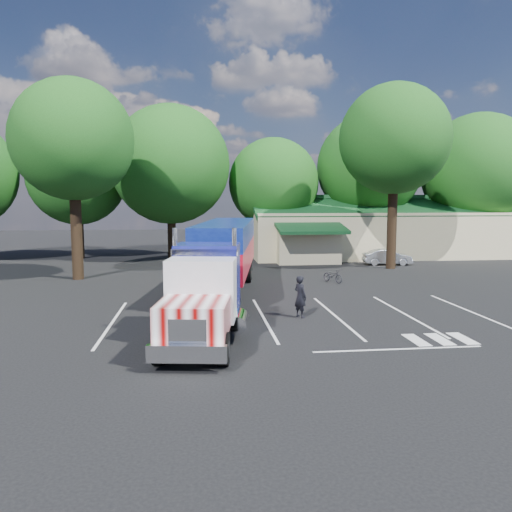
{
  "coord_description": "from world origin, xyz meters",
  "views": [
    {
      "loc": [
        -2.8,
        -26.96,
        5.12
      ],
      "look_at": [
        0.4,
        0.32,
        2.0
      ],
      "focal_mm": 35.0,
      "sensor_mm": 36.0,
      "label": 1
    }
  ],
  "objects": [
    {
      "name": "ground",
      "position": [
        0.0,
        0.0,
        0.0
      ],
      "size": [
        120.0,
        120.0,
        0.0
      ],
      "primitive_type": "plane",
      "color": "black",
      "rests_on": "ground"
    },
    {
      "name": "tree_row_d",
      "position": [
        4.0,
        17.5,
        6.58
      ],
      "size": [
        8.0,
        8.0,
        10.6
      ],
      "color": "black",
      "rests_on": "ground"
    },
    {
      "name": "silver_sedan",
      "position": [
        12.0,
        10.5,
        0.62
      ],
      "size": [
        3.86,
        1.69,
        1.23
      ],
      "primitive_type": "imported",
      "rotation": [
        0.0,
        0.0,
        1.47
      ],
      "color": "#B2B5BA",
      "rests_on": "ground"
    },
    {
      "name": "bicycle",
      "position": [
        5.5,
        2.83,
        0.43
      ],
      "size": [
        1.26,
        1.72,
        0.86
      ],
      "primitive_type": "imported",
      "rotation": [
        0.0,
        0.0,
        0.48
      ],
      "color": "black",
      "rests_on": "ground"
    },
    {
      "name": "event_hall",
      "position": [
        13.74,
        17.81,
        2.21
      ],
      "size": [
        24.2,
        14.12,
        5.55
      ],
      "color": "#C0B48F",
      "rests_on": "ground"
    },
    {
      "name": "semi_truck",
      "position": [
        -1.57,
        -2.15,
        2.31
      ],
      "size": [
        5.31,
        19.64,
        4.09
      ],
      "rotation": [
        0.0,
        0.0,
        -0.15
      ],
      "color": "black",
      "rests_on": "ground"
    },
    {
      "name": "tree_row_f",
      "position": [
        23.0,
        16.8,
        7.79
      ],
      "size": [
        10.4,
        10.4,
        13.0
      ],
      "color": "black",
      "rests_on": "ground"
    },
    {
      "name": "tree_near_right",
      "position": [
        11.5,
        8.5,
        9.46
      ],
      "size": [
        8.0,
        8.0,
        13.5
      ],
      "color": "black",
      "rests_on": "ground"
    },
    {
      "name": "tree_row_c",
      "position": [
        -5.0,
        16.2,
        8.04
      ],
      "size": [
        10.0,
        10.0,
        13.05
      ],
      "color": "black",
      "rests_on": "ground"
    },
    {
      "name": "tree_row_b",
      "position": [
        -13.0,
        17.8,
        7.13
      ],
      "size": [
        8.4,
        8.4,
        11.35
      ],
      "color": "black",
      "rests_on": "ground"
    },
    {
      "name": "tree_row_e",
      "position": [
        13.0,
        18.0,
        8.09
      ],
      "size": [
        9.6,
        9.6,
        12.9
      ],
      "color": "black",
      "rests_on": "ground"
    },
    {
      "name": "tree_near_left",
      "position": [
        -10.5,
        6.0,
        8.81
      ],
      "size": [
        7.6,
        7.6,
        12.65
      ],
      "color": "black",
      "rests_on": "ground"
    },
    {
      "name": "woman",
      "position": [
        1.6,
        -6.0,
        0.92
      ],
      "size": [
        0.73,
        0.8,
        1.84
      ],
      "primitive_type": "imported",
      "rotation": [
        0.0,
        0.0,
        2.12
      ],
      "color": "black",
      "rests_on": "ground"
    }
  ]
}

